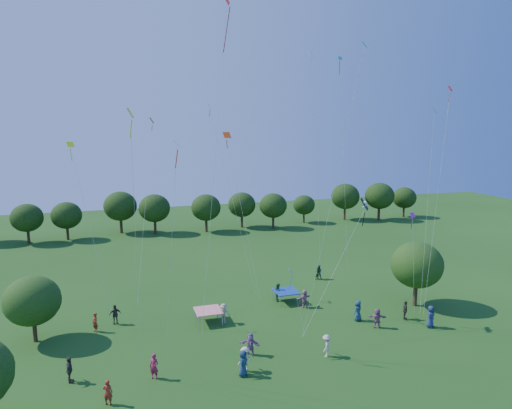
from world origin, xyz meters
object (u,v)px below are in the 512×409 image
object	(u,v)px
near_tree_east	(417,265)
red_high_kite	(222,71)
near_tree_north	(32,301)
tent_blue	(286,291)
pirate_kite	(364,206)
tent_red_stripe	(208,311)

from	to	relation	value
near_tree_east	red_high_kite	xyz separation A→B (m)	(-18.90, -2.55, 16.39)
near_tree_north	tent_blue	world-z (taller)	near_tree_north
near_tree_north	near_tree_east	bearing A→B (deg)	-4.70
pirate_kite	tent_red_stripe	bearing A→B (deg)	163.12
red_high_kite	near_tree_north	bearing A→B (deg)	159.33
near_tree_east	tent_blue	world-z (taller)	near_tree_east
near_tree_east	tent_red_stripe	bearing A→B (deg)	173.62
near_tree_east	tent_red_stripe	world-z (taller)	near_tree_east
near_tree_east	pirate_kite	xyz separation A→B (m)	(-6.82, -1.62, 6.09)
tent_blue	red_high_kite	bearing A→B (deg)	-137.58
near_tree_north	tent_red_stripe	xyz separation A→B (m)	(13.58, -0.55, -2.29)
tent_blue	red_high_kite	xyz separation A→B (m)	(-7.72, -7.05, 19.30)
near_tree_east	tent_blue	distance (m)	12.40
pirate_kite	red_high_kite	distance (m)	15.90
near_tree_east	near_tree_north	bearing A→B (deg)	175.30
tent_blue	pirate_kite	world-z (taller)	pirate_kite
near_tree_east	red_high_kite	bearing A→B (deg)	-172.31
near_tree_north	tent_red_stripe	size ratio (longest dim) A/B	2.38
near_tree_east	pirate_kite	distance (m)	9.28
near_tree_north	red_high_kite	xyz separation A→B (m)	(13.91, -5.25, 17.02)
tent_red_stripe	tent_blue	xyz separation A→B (m)	(8.05, 2.35, 0.00)
near_tree_east	red_high_kite	world-z (taller)	red_high_kite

